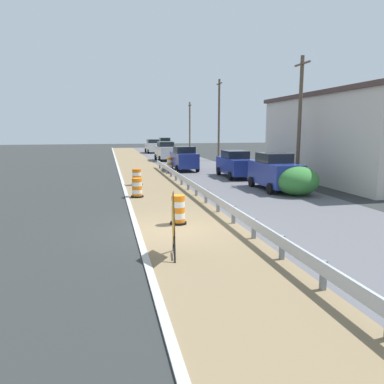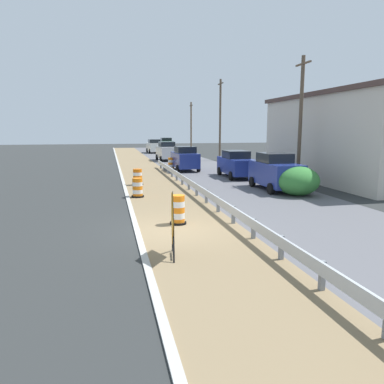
{
  "view_description": "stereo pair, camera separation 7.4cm",
  "coord_description": "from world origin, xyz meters",
  "views": [
    {
      "loc": [
        -2.25,
        -12.84,
        3.65
      ],
      "look_at": [
        1.1,
        1.73,
        1.08
      ],
      "focal_mm": 34.44,
      "sensor_mm": 36.0,
      "label": 1
    },
    {
      "loc": [
        -2.18,
        -12.86,
        3.65
      ],
      "look_at": [
        1.1,
        1.73,
        1.08
      ],
      "focal_mm": 34.44,
      "sensor_mm": 36.0,
      "label": 2
    }
  ],
  "objects": [
    {
      "name": "traffic_barrel_mid",
      "position": [
        -0.41,
        11.31,
        0.48
      ],
      "size": [
        0.72,
        0.72,
        1.05
      ],
      "color": "orange",
      "rests_on": "ground"
    },
    {
      "name": "car_trailing_far_lane",
      "position": [
        4.33,
        18.94,
        1.06
      ],
      "size": [
        2.06,
        4.17,
        2.13
      ],
      "rotation": [
        0.0,
        0.0,
        1.58
      ],
      "color": "navy",
      "rests_on": "ground"
    },
    {
      "name": "traffic_barrel_close",
      "position": [
        -0.75,
        6.9,
        0.47
      ],
      "size": [
        0.68,
        0.68,
        1.04
      ],
      "color": "orange",
      "rests_on": "ground"
    },
    {
      "name": "car_trailing_near_lane",
      "position": [
        7.55,
        7.54,
        1.1
      ],
      "size": [
        2.04,
        4.29,
        2.22
      ],
      "rotation": [
        0.0,
        0.0,
        -1.58
      ],
      "color": "navy",
      "rests_on": "ground"
    },
    {
      "name": "utility_pole_far",
      "position": [
        10.15,
        42.59,
        3.96
      ],
      "size": [
        0.24,
        1.8,
        7.62
      ],
      "color": "brown",
      "rests_on": "ground"
    },
    {
      "name": "traffic_barrel_nearest",
      "position": [
        0.34,
        0.81,
        0.51
      ],
      "size": [
        0.64,
        0.64,
        1.13
      ],
      "color": "orange",
      "rests_on": "ground"
    },
    {
      "name": "guardrail_median",
      "position": [
        2.39,
        -1.64,
        0.52
      ],
      "size": [
        0.18,
        47.4,
        0.71
      ],
      "color": "#ADB2B7",
      "rests_on": "ground"
    },
    {
      "name": "far_lane_asphalt",
      "position": [
        6.11,
        0.0,
        0.0
      ],
      "size": [
        6.97,
        120.0,
        0.0
      ],
      "primitive_type": "cube",
      "color": "#56565B",
      "rests_on": "ground"
    },
    {
      "name": "ground_plane",
      "position": [
        0.0,
        0.0,
        0.0
      ],
      "size": [
        160.0,
        160.0,
        0.0
      ],
      "primitive_type": "plane",
      "color": "#2B2D2D"
    },
    {
      "name": "bush_roadside",
      "position": [
        7.93,
        5.53,
        0.81
      ],
      "size": [
        2.41,
        2.41,
        1.63
      ],
      "primitive_type": "ellipsoid",
      "color": "#337533",
      "rests_on": "ground"
    },
    {
      "name": "traffic_barrel_far",
      "position": [
        3.3,
        20.2,
        0.48
      ],
      "size": [
        0.68,
        0.68,
        1.07
      ],
      "color": "orange",
      "rests_on": "ground"
    },
    {
      "name": "warning_sign_diamond",
      "position": [
        -0.49,
        -2.8,
        1.05
      ],
      "size": [
        0.25,
        1.59,
        1.94
      ],
      "rotation": [
        0.0,
        0.0,
        3.01
      ],
      "color": "black",
      "rests_on": "ground"
    },
    {
      "name": "car_lead_near_lane",
      "position": [
        4.57,
        43.68,
        1.04
      ],
      "size": [
        2.12,
        4.49,
        2.08
      ],
      "rotation": [
        0.0,
        0.0,
        1.61
      ],
      "color": "silver",
      "rests_on": "ground"
    },
    {
      "name": "roadside_shop_near",
      "position": [
        15.2,
        10.17,
        3.06
      ],
      "size": [
        8.33,
        14.49,
        6.09
      ],
      "color": "beige",
      "rests_on": "ground"
    },
    {
      "name": "curb_near_edge",
      "position": [
        -1.3,
        0.0,
        0.0
      ],
      "size": [
        0.2,
        120.0,
        0.11
      ],
      "primitive_type": "cube",
      "color": "#ADADA8",
      "rests_on": "ground"
    },
    {
      "name": "utility_pole_near",
      "position": [
        9.99,
        9.25,
        4.26
      ],
      "size": [
        0.24,
        1.8,
        8.21
      ],
      "color": "brown",
      "rests_on": "ground"
    },
    {
      "name": "car_mid_far_lane",
      "position": [
        7.23,
        13.61,
        1.01
      ],
      "size": [
        2.11,
        4.72,
        2.02
      ],
      "rotation": [
        0.0,
        0.0,
        -1.59
      ],
      "color": "navy",
      "rests_on": "ground"
    },
    {
      "name": "car_distant_a",
      "position": [
        7.76,
        52.16,
        1.05
      ],
      "size": [
        2.15,
        4.15,
        2.1
      ],
      "rotation": [
        0.0,
        0.0,
        -1.57
      ],
      "color": "#195128",
      "rests_on": "ground"
    },
    {
      "name": "utility_pole_mid",
      "position": [
        10.46,
        28.55,
        4.76
      ],
      "size": [
        0.24,
        1.8,
        9.21
      ],
      "color": "brown",
      "rests_on": "ground"
    },
    {
      "name": "car_lead_far_lane",
      "position": [
        4.33,
        29.61,
        1.09
      ],
      "size": [
        2.15,
        4.29,
        2.19
      ],
      "rotation": [
        0.0,
        0.0,
        1.61
      ],
      "color": "silver",
      "rests_on": "ground"
    },
    {
      "name": "median_dirt_strip",
      "position": [
        0.72,
        0.0,
        0.0
      ],
      "size": [
        3.83,
        120.0,
        0.01
      ],
      "primitive_type": "cube",
      "color": "#7F6B4C",
      "rests_on": "ground"
    }
  ]
}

